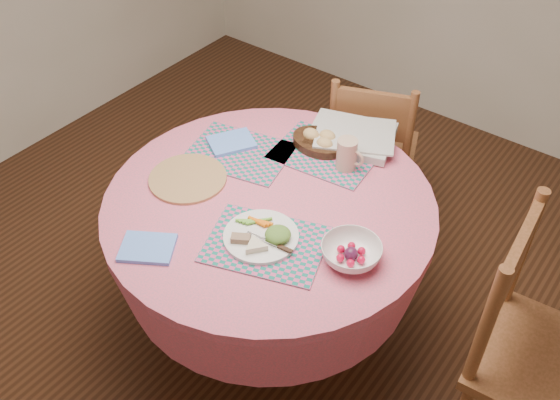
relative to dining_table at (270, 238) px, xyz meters
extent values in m
plane|color=#331C0F|center=(0.00, 0.00, -0.56)|extent=(4.00, 4.00, 0.00)
cylinder|color=#C45B77|center=(0.00, 0.00, 0.17)|extent=(1.24, 1.24, 0.04)
cone|color=#C45B77|center=(0.00, 0.00, 0.00)|extent=(1.24, 1.24, 0.30)
cylinder|color=black|center=(0.00, 0.00, -0.34)|extent=(0.14, 0.14, 0.44)
cylinder|color=black|center=(0.00, 0.00, -0.53)|extent=(0.56, 0.56, 0.06)
cube|color=brown|center=(1.06, 0.14, -0.07)|extent=(0.49, 0.51, 0.04)
cylinder|color=brown|center=(0.86, 0.32, -0.31)|extent=(0.05, 0.05, 0.48)
cylinder|color=brown|center=(0.87, -0.07, 0.19)|extent=(0.05, 0.05, 0.54)
cylinder|color=brown|center=(0.84, 0.32, 0.19)|extent=(0.05, 0.05, 0.54)
cube|color=brown|center=(0.86, 0.13, 0.30)|extent=(0.06, 0.39, 0.26)
cube|color=brown|center=(-0.05, 0.88, -0.13)|extent=(0.53, 0.52, 0.04)
cylinder|color=brown|center=(0.05, 1.09, -0.34)|extent=(0.05, 0.05, 0.43)
cylinder|color=brown|center=(-0.27, 0.97, -0.34)|extent=(0.05, 0.05, 0.43)
cylinder|color=brown|center=(0.17, 0.79, -0.34)|extent=(0.05, 0.05, 0.43)
cylinder|color=brown|center=(-0.15, 0.67, -0.34)|extent=(0.05, 0.05, 0.43)
cylinder|color=brown|center=(0.17, 0.77, 0.11)|extent=(0.05, 0.05, 0.47)
cylinder|color=brown|center=(-0.14, 0.65, 0.11)|extent=(0.05, 0.05, 0.47)
cube|color=brown|center=(0.02, 0.71, 0.20)|extent=(0.33, 0.15, 0.23)
cube|color=#147266|center=(0.13, -0.19, 0.20)|extent=(0.48, 0.41, 0.01)
cube|color=#147266|center=(-0.27, 0.15, 0.20)|extent=(0.46, 0.38, 0.01)
cube|color=#147266|center=(0.01, 0.36, 0.20)|extent=(0.43, 0.34, 0.01)
cylinder|color=#A06D45|center=(-0.32, -0.09, 0.20)|extent=(0.30, 0.30, 0.01)
cube|color=#6295FE|center=(-0.18, -0.45, 0.20)|extent=(0.23, 0.21, 0.01)
cube|color=#6295FE|center=(-0.34, 0.18, 0.21)|extent=(0.21, 0.23, 0.01)
cylinder|color=white|center=(0.10, -0.17, 0.21)|extent=(0.26, 0.26, 0.01)
ellipsoid|color=#2B591E|center=(0.16, -0.18, 0.23)|extent=(0.12, 0.12, 0.04)
cylinder|color=beige|center=(0.09, -0.24, 0.23)|extent=(0.13, 0.13, 0.02)
cube|color=brown|center=(0.03, -0.21, 0.23)|extent=(0.07, 0.06, 0.02)
cube|color=silver|center=(0.12, -0.20, 0.22)|extent=(0.15, 0.03, 0.00)
cylinder|color=black|center=(-0.04, 0.38, 0.22)|extent=(0.23, 0.23, 0.03)
ellipsoid|color=#DEBA71|center=(-0.08, 0.38, 0.25)|extent=(0.07, 0.06, 0.05)
ellipsoid|color=#DEBA71|center=(-0.02, 0.41, 0.25)|extent=(0.07, 0.06, 0.05)
ellipsoid|color=#DEBA71|center=(0.00, 0.36, 0.25)|extent=(0.07, 0.06, 0.05)
cylinder|color=tan|center=(0.12, 0.33, 0.26)|extent=(0.08, 0.08, 0.13)
torus|color=tan|center=(0.16, 0.33, 0.26)|extent=(0.07, 0.01, 0.07)
imported|color=white|center=(0.40, -0.07, 0.23)|extent=(0.25, 0.25, 0.06)
sphere|color=red|center=(0.44, -0.07, 0.22)|extent=(0.03, 0.03, 0.03)
sphere|color=red|center=(0.42, -0.03, 0.22)|extent=(0.03, 0.03, 0.03)
sphere|color=red|center=(0.38, -0.03, 0.22)|extent=(0.03, 0.03, 0.03)
sphere|color=red|center=(0.36, -0.07, 0.22)|extent=(0.03, 0.03, 0.03)
sphere|color=red|center=(0.38, -0.10, 0.22)|extent=(0.03, 0.03, 0.03)
sphere|color=red|center=(0.42, -0.10, 0.22)|extent=(0.03, 0.03, 0.03)
sphere|color=#421231|center=(0.40, -0.07, 0.22)|extent=(0.05, 0.05, 0.05)
cube|color=silver|center=(0.04, 0.50, 0.22)|extent=(0.41, 0.36, 0.03)
cube|color=silver|center=(0.06, 0.50, 0.24)|extent=(0.40, 0.37, 0.01)
camera|label=1|loc=(1.07, -1.35, 1.73)|focal=40.00mm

